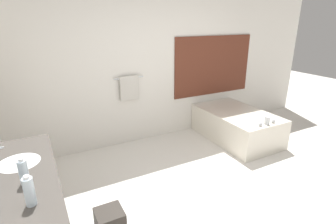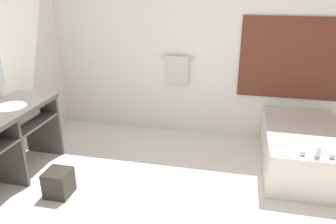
{
  "view_description": "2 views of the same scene",
  "coord_description": "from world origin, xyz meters",
  "views": [
    {
      "loc": [
        -1.7,
        -1.82,
        2.05
      ],
      "look_at": [
        -0.16,
        1.07,
        0.88
      ],
      "focal_mm": 28.0,
      "sensor_mm": 36.0,
      "label": 1
    },
    {
      "loc": [
        0.57,
        -2.4,
        2.16
      ],
      "look_at": [
        -0.22,
        1.18,
        0.71
      ],
      "focal_mm": 35.0,
      "sensor_mm": 36.0,
      "label": 2
    }
  ],
  "objects": [
    {
      "name": "waste_bin",
      "position": [
        -1.23,
        0.27,
        0.14
      ],
      "size": [
        0.26,
        0.26,
        0.29
      ],
      "color": "#2D2823",
      "rests_on": "ground_plane"
    },
    {
      "name": "wall_back_with_blinds",
      "position": [
        0.05,
        2.23,
        1.34
      ],
      "size": [
        7.4,
        0.13,
        2.7
      ],
      "color": "white",
      "rests_on": "ground_plane"
    },
    {
      "name": "bathtub",
      "position": [
        1.42,
        1.43,
        0.28
      ],
      "size": [
        0.93,
        1.51,
        0.63
      ],
      "color": "silver",
      "rests_on": "ground_plane"
    },
    {
      "name": "vanity_counter",
      "position": [
        -1.9,
        0.36,
        0.63
      ],
      "size": [
        0.56,
        1.56,
        0.86
      ],
      "color": "#4C4742",
      "rests_on": "ground_plane"
    }
  ]
}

